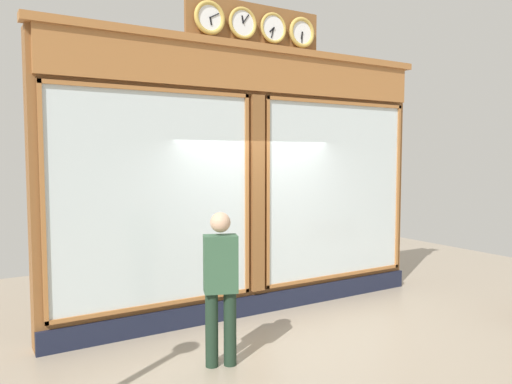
{
  "coord_description": "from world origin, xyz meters",
  "views": [
    {
      "loc": [
        3.68,
        6.03,
        2.29
      ],
      "look_at": [
        0.0,
        0.0,
        1.77
      ],
      "focal_mm": 34.77,
      "sensor_mm": 36.0,
      "label": 1
    }
  ],
  "objects": [
    {
      "name": "shop_facade",
      "position": [
        0.0,
        -0.13,
        1.96
      ],
      "size": [
        6.05,
        0.42,
        4.41
      ],
      "color": "brown",
      "rests_on": "ground_plane"
    },
    {
      "name": "pedestrian",
      "position": [
        1.26,
        1.34,
        0.93
      ],
      "size": [
        0.41,
        0.33,
        1.69
      ],
      "color": "#1C2F21",
      "rests_on": "ground_plane"
    }
  ]
}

